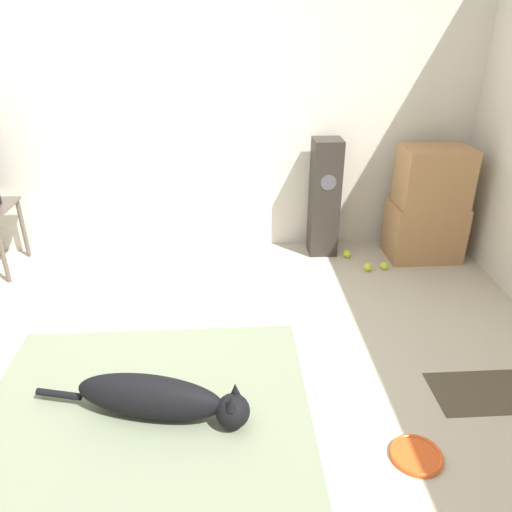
# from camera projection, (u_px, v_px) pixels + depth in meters

# --- Properties ---
(ground_plane) EXTENTS (12.00, 12.00, 0.00)m
(ground_plane) POSITION_uv_depth(u_px,v_px,m) (145.00, 410.00, 2.69)
(ground_plane) COLOR #BCB29E
(wall_back) EXTENTS (8.00, 0.06, 2.55)m
(wall_back) POSITION_uv_depth(u_px,v_px,m) (166.00, 101.00, 4.00)
(wall_back) COLOR beige
(wall_back) RESTS_ON ground_plane
(area_rug) EXTENTS (1.75, 1.47, 0.01)m
(area_rug) POSITION_uv_depth(u_px,v_px,m) (147.00, 408.00, 2.69)
(area_rug) COLOR slate
(area_rug) RESTS_ON ground_plane
(dog) EXTENTS (1.16, 0.38, 0.24)m
(dog) POSITION_uv_depth(u_px,v_px,m) (160.00, 398.00, 2.58)
(dog) COLOR black
(dog) RESTS_ON area_rug
(frisbee) EXTENTS (0.25, 0.25, 0.03)m
(frisbee) POSITION_uv_depth(u_px,v_px,m) (416.00, 455.00, 2.40)
(frisbee) COLOR #DB511E
(frisbee) RESTS_ON ground_plane
(cardboard_box_lower) EXTENTS (0.60, 0.40, 0.48)m
(cardboard_box_lower) POSITION_uv_depth(u_px,v_px,m) (424.00, 231.00, 4.25)
(cardboard_box_lower) COLOR #A87A4C
(cardboard_box_lower) RESTS_ON ground_plane
(cardboard_box_upper) EXTENTS (0.55, 0.37, 0.48)m
(cardboard_box_upper) POSITION_uv_depth(u_px,v_px,m) (434.00, 177.00, 4.03)
(cardboard_box_upper) COLOR #A87A4C
(cardboard_box_upper) RESTS_ON cardboard_box_lower
(floor_speaker) EXTENTS (0.24, 0.24, 1.00)m
(floor_speaker) POSITION_uv_depth(u_px,v_px,m) (324.00, 198.00, 4.22)
(floor_speaker) COLOR #2D2823
(floor_speaker) RESTS_ON ground_plane
(tennis_ball_by_boxes) EXTENTS (0.07, 0.07, 0.07)m
(tennis_ball_by_boxes) POSITION_uv_depth(u_px,v_px,m) (384.00, 266.00, 4.12)
(tennis_ball_by_boxes) COLOR #C6E033
(tennis_ball_by_boxes) RESTS_ON ground_plane
(tennis_ball_near_speaker) EXTENTS (0.07, 0.07, 0.07)m
(tennis_ball_near_speaker) POSITION_uv_depth(u_px,v_px,m) (368.00, 267.00, 4.10)
(tennis_ball_near_speaker) COLOR #C6E033
(tennis_ball_near_speaker) RESTS_ON ground_plane
(tennis_ball_loose_on_carpet) EXTENTS (0.07, 0.07, 0.07)m
(tennis_ball_loose_on_carpet) POSITION_uv_depth(u_px,v_px,m) (347.00, 254.00, 4.32)
(tennis_ball_loose_on_carpet) COLOR #C6E033
(tennis_ball_loose_on_carpet) RESTS_ON ground_plane
(door_mat) EXTENTS (0.72, 0.36, 0.01)m
(door_mat) POSITION_uv_depth(u_px,v_px,m) (496.00, 391.00, 2.81)
(door_mat) COLOR #4C4233
(door_mat) RESTS_ON ground_plane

